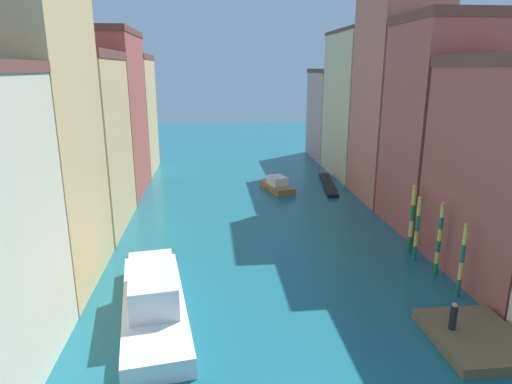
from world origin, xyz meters
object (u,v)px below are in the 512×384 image
at_px(person_on_dock, 453,317).
at_px(mooring_pole_0, 462,260).
at_px(mooring_pole_1, 439,238).
at_px(gondola_black, 328,184).
at_px(mooring_pole_2, 417,228).
at_px(vaporetto_white, 154,299).
at_px(waterfront_dock, 476,338).
at_px(motorboat_0, 277,185).
at_px(mooring_pole_3, 412,218).

distance_m(person_on_dock, mooring_pole_0, 5.02).
relative_size(mooring_pole_1, gondola_black, 0.49).
relative_size(mooring_pole_2, vaporetto_white, 0.40).
bearing_deg(gondola_black, waterfront_dock, -91.05).
height_order(vaporetto_white, motorboat_0, vaporetto_white).
bearing_deg(mooring_pole_2, gondola_black, 92.01).
bearing_deg(mooring_pole_3, gondola_black, 93.19).
xyz_separation_m(person_on_dock, mooring_pole_0, (2.66, 4.09, 1.18)).
xyz_separation_m(mooring_pole_1, vaporetto_white, (-18.14, -3.37, -1.56)).
distance_m(mooring_pole_0, vaporetto_white, 18.08).
bearing_deg(waterfront_dock, mooring_pole_1, 76.89).
relative_size(mooring_pole_0, mooring_pole_2, 0.98).
bearing_deg(person_on_dock, mooring_pole_1, 68.59).
xyz_separation_m(mooring_pole_1, gondola_black, (-1.20, 23.52, -2.40)).
relative_size(person_on_dock, mooring_pole_2, 0.31).
relative_size(gondola_black, motorboat_0, 1.85).
bearing_deg(gondola_black, mooring_pole_1, -87.08).
height_order(mooring_pole_1, mooring_pole_3, mooring_pole_3).
bearing_deg(mooring_pole_1, mooring_pole_0, -92.21).
xyz_separation_m(person_on_dock, mooring_pole_1, (2.78, 7.08, 1.38)).
distance_m(mooring_pole_0, mooring_pole_2, 5.27).
height_order(mooring_pole_3, gondola_black, mooring_pole_3).
bearing_deg(motorboat_0, gondola_black, 12.30).
distance_m(vaporetto_white, gondola_black, 31.79).
height_order(waterfront_dock, vaporetto_white, vaporetto_white).
bearing_deg(waterfront_dock, person_on_dock, 152.62).
height_order(waterfront_dock, mooring_pole_0, mooring_pole_0).
distance_m(mooring_pole_2, motorboat_0, 21.16).
bearing_deg(vaporetto_white, mooring_pole_3, 21.94).
bearing_deg(mooring_pole_0, person_on_dock, -123.05).
xyz_separation_m(person_on_dock, mooring_pole_3, (2.67, 10.97, 1.45)).
height_order(waterfront_dock, gondola_black, waterfront_dock).
distance_m(mooring_pole_0, mooring_pole_1, 3.00).
distance_m(mooring_pole_2, vaporetto_white, 18.61).
xyz_separation_m(mooring_pole_0, vaporetto_white, (-18.02, -0.38, -1.35)).
bearing_deg(waterfront_dock, motorboat_0, 100.82).
relative_size(waterfront_dock, person_on_dock, 3.56).
bearing_deg(mooring_pole_3, waterfront_dock, -98.24).
bearing_deg(mooring_pole_1, vaporetto_white, -169.47).
height_order(mooring_pole_2, mooring_pole_3, mooring_pole_3).
height_order(person_on_dock, gondola_black, person_on_dock).
relative_size(mooring_pole_0, gondola_black, 0.46).
xyz_separation_m(mooring_pole_3, gondola_black, (-1.09, 19.62, -2.47)).
xyz_separation_m(mooring_pole_0, mooring_pole_3, (0.01, 6.88, 0.27)).
bearing_deg(waterfront_dock, gondola_black, 88.95).
distance_m(vaporetto_white, motorboat_0, 27.67).
bearing_deg(motorboat_0, waterfront_dock, -79.18).
bearing_deg(mooring_pole_0, gondola_black, 92.34).
bearing_deg(mooring_pole_0, mooring_pole_1, 87.79).
distance_m(mooring_pole_3, gondola_black, 19.81).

